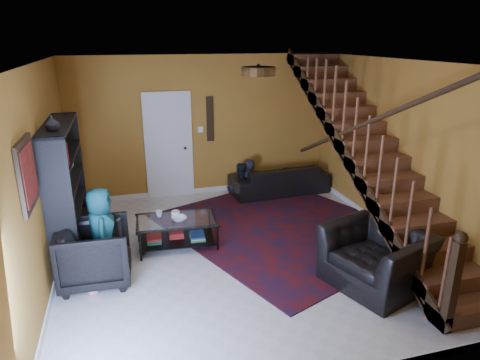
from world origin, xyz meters
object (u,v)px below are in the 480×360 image
(armchair_left, at_px, (95,253))
(armchair_right, at_px, (376,257))
(bookshelf, at_px, (68,194))
(sofa, at_px, (279,179))
(coffee_table, at_px, (177,231))

(armchair_left, bearing_deg, armchair_right, -104.95)
(bookshelf, distance_m, sofa, 4.31)
(bookshelf, xyz_separation_m, coffee_table, (1.52, -0.15, -0.70))
(sofa, height_order, coffee_table, sofa)
(coffee_table, bearing_deg, sofa, 37.84)
(coffee_table, bearing_deg, bookshelf, 174.23)
(armchair_right, relative_size, coffee_table, 0.96)
(bookshelf, bearing_deg, coffee_table, -5.77)
(bookshelf, distance_m, armchair_right, 4.37)
(armchair_right, height_order, coffee_table, armchair_right)
(bookshelf, xyz_separation_m, armchair_left, (0.35, -0.86, -0.55))
(armchair_left, bearing_deg, coffee_table, -56.74)
(bookshelf, relative_size, coffee_table, 1.60)
(sofa, height_order, armchair_right, armchair_right)
(bookshelf, xyz_separation_m, sofa, (3.90, 1.70, -0.67))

